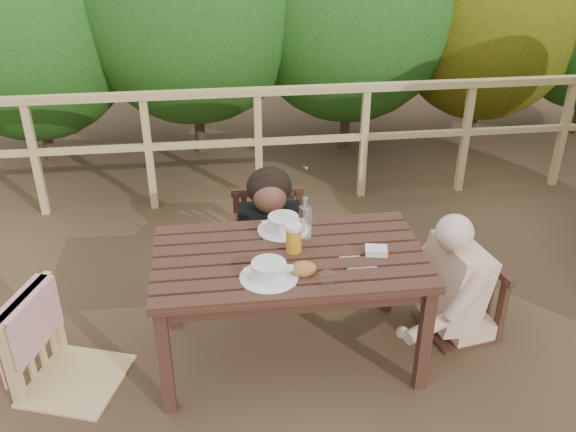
{
  "coord_description": "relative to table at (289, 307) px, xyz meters",
  "views": [
    {
      "loc": [
        -0.37,
        -2.83,
        2.48
      ],
      "look_at": [
        0.0,
        0.05,
        0.9
      ],
      "focal_mm": 38.84,
      "sensor_mm": 36.0,
      "label": 1
    }
  ],
  "objects": [
    {
      "name": "ground",
      "position": [
        0.0,
        0.0,
        -0.34
      ],
      "size": [
        60.0,
        60.0,
        0.0
      ],
      "primitive_type": "plane",
      "color": "brown",
      "rests_on": "ground"
    },
    {
      "name": "table",
      "position": [
        0.0,
        0.0,
        0.0
      ],
      "size": [
        1.47,
        0.83,
        0.68
      ],
      "primitive_type": "cube",
      "color": "#371E16",
      "rests_on": "ground"
    },
    {
      "name": "chair_left",
      "position": [
        -1.21,
        -0.08,
        0.17
      ],
      "size": [
        0.65,
        0.65,
        1.03
      ],
      "primitive_type": "cube",
      "rotation": [
        0.0,
        0.0,
        1.24
      ],
      "color": "tan",
      "rests_on": "ground"
    },
    {
      "name": "chair_far",
      "position": [
        -0.02,
        0.89,
        0.18
      ],
      "size": [
        0.54,
        0.54,
        1.04
      ],
      "primitive_type": "cube",
      "rotation": [
        0.0,
        0.0,
        -0.05
      ],
      "color": "#371E16",
      "rests_on": "ground"
    },
    {
      "name": "chair_right",
      "position": [
        1.07,
        0.11,
        0.08
      ],
      "size": [
        0.49,
        0.49,
        0.84
      ],
      "primitive_type": "cube",
      "rotation": [
        0.0,
        0.0,
        -1.39
      ],
      "color": "#371E16",
      "rests_on": "ground"
    },
    {
      "name": "woman",
      "position": [
        -0.02,
        0.91,
        0.32
      ],
      "size": [
        0.57,
        0.68,
        1.32
      ],
      "primitive_type": null,
      "rotation": [
        0.0,
        0.0,
        3.09
      ],
      "color": "black",
      "rests_on": "ground"
    },
    {
      "name": "diner_right",
      "position": [
        1.1,
        0.11,
        0.33
      ],
      "size": [
        0.75,
        0.65,
        1.34
      ],
      "primitive_type": null,
      "rotation": [
        0.0,
        0.0,
        1.75
      ],
      "color": "beige",
      "rests_on": "ground"
    },
    {
      "name": "railing",
      "position": [
        0.0,
        2.0,
        0.17
      ],
      "size": [
        5.6,
        0.1,
        1.01
      ],
      "primitive_type": "cube",
      "color": "tan",
      "rests_on": "ground"
    },
    {
      "name": "soup_near",
      "position": [
        -0.13,
        -0.21,
        0.39
      ],
      "size": [
        0.3,
        0.3,
        0.1
      ],
      "primitive_type": "cylinder",
      "color": "white",
      "rests_on": "table"
    },
    {
      "name": "soup_far",
      "position": [
        0.0,
        0.27,
        0.39
      ],
      "size": [
        0.3,
        0.3,
        0.1
      ],
      "primitive_type": "cylinder",
      "color": "silver",
      "rests_on": "table"
    },
    {
      "name": "bread_roll",
      "position": [
        0.05,
        -0.19,
        0.38
      ],
      "size": [
        0.13,
        0.1,
        0.08
      ],
      "primitive_type": "ellipsoid",
      "color": "#9D692A",
      "rests_on": "table"
    },
    {
      "name": "beer_glass",
      "position": [
        0.03,
        0.03,
        0.43
      ],
      "size": [
        0.09,
        0.09,
        0.17
      ],
      "primitive_type": "cylinder",
      "color": "orange",
      "rests_on": "table"
    },
    {
      "name": "bottle",
      "position": [
        0.11,
        0.13,
        0.48
      ],
      "size": [
        0.07,
        0.07,
        0.28
      ],
      "primitive_type": "cylinder",
      "color": "silver",
      "rests_on": "table"
    },
    {
      "name": "tumbler",
      "position": [
        0.15,
        -0.3,
        0.38
      ],
      "size": [
        0.07,
        0.07,
        0.08
      ],
      "primitive_type": "cylinder",
      "color": "silver",
      "rests_on": "table"
    },
    {
      "name": "butter_tub",
      "position": [
        0.47,
        -0.06,
        0.36
      ],
      "size": [
        0.13,
        0.11,
        0.05
      ],
      "primitive_type": "cube",
      "rotation": [
        0.0,
        0.0,
        -0.21
      ],
      "color": "silver",
      "rests_on": "table"
    }
  ]
}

